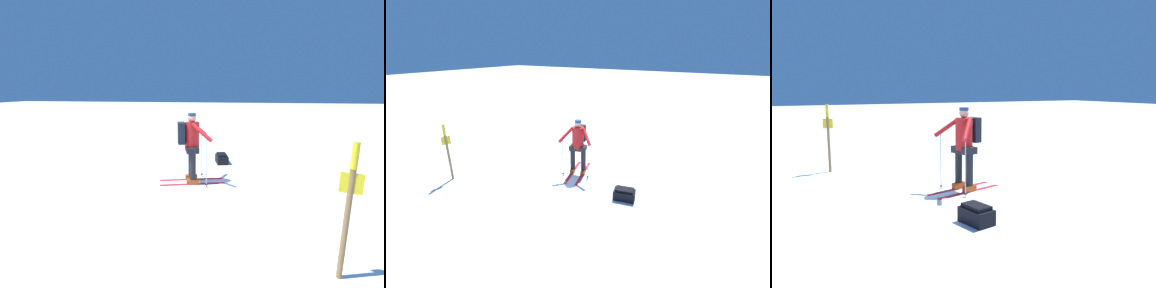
{
  "view_description": "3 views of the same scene",
  "coord_description": "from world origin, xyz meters",
  "views": [
    {
      "loc": [
        0.39,
        -5.66,
        2.26
      ],
      "look_at": [
        -0.55,
        0.34,
        0.97
      ],
      "focal_mm": 24.0,
      "sensor_mm": 36.0,
      "label": 1
    },
    {
      "loc": [
        5.66,
        4.12,
        3.69
      ],
      "look_at": [
        -0.55,
        0.34,
        0.97
      ],
      "focal_mm": 24.0,
      "sensor_mm": 36.0,
      "label": 2
    },
    {
      "loc": [
        2.73,
        7.12,
        2.11
      ],
      "look_at": [
        -0.55,
        0.34,
        0.97
      ],
      "focal_mm": 35.0,
      "sensor_mm": 36.0,
      "label": 3
    }
  ],
  "objects": [
    {
      "name": "ground_plane",
      "position": [
        0.0,
        0.0,
        0.0
      ],
      "size": [
        80.0,
        80.0,
        0.0
      ],
      "primitive_type": "plane",
      "color": "white"
    },
    {
      "name": "dropped_backpack",
      "position": [
        0.11,
        2.15,
        0.14
      ],
      "size": [
        0.45,
        0.6,
        0.3
      ],
      "color": "black",
      "rests_on": "ground_plane"
    },
    {
      "name": "trail_marker",
      "position": [
        1.75,
        -2.67,
        1.02
      ],
      "size": [
        0.24,
        0.1,
        1.7
      ],
      "color": "olive",
      "rests_on": "ground_plane"
    },
    {
      "name": "skier",
      "position": [
        -0.58,
        0.34,
        1.0
      ],
      "size": [
        1.65,
        1.01,
        1.71
      ],
      "color": "red",
      "rests_on": "ground_plane"
    }
  ]
}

